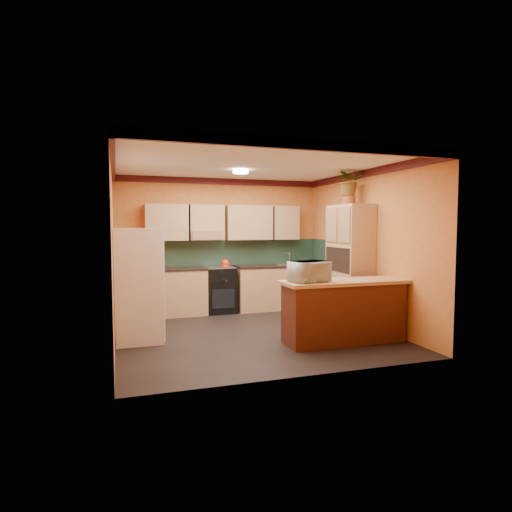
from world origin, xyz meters
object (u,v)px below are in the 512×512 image
(breakfast_bar, at_px, (344,313))
(pantry, at_px, (350,265))
(microwave, at_px, (309,272))
(base_cabinets_back, at_px, (250,289))
(fridge, at_px, (138,285))
(stove, at_px, (220,290))

(breakfast_bar, bearing_deg, pantry, 56.20)
(microwave, bearing_deg, base_cabinets_back, 75.69)
(base_cabinets_back, relative_size, pantry, 1.74)
(pantry, bearing_deg, fridge, -179.27)
(breakfast_bar, bearing_deg, fridge, 161.04)
(fridge, bearing_deg, microwave, -23.21)
(fridge, bearing_deg, base_cabinets_back, 37.41)
(base_cabinets_back, distance_m, stove, 0.63)
(pantry, relative_size, breakfast_bar, 1.17)
(base_cabinets_back, bearing_deg, microwave, -89.12)
(pantry, bearing_deg, microwave, -140.72)
(microwave, bearing_deg, breakfast_bar, -15.19)
(pantry, height_order, microwave, pantry)
(fridge, distance_m, microwave, 2.54)
(stove, distance_m, breakfast_bar, 3.01)
(pantry, bearing_deg, base_cabinets_back, 127.76)
(base_cabinets_back, distance_m, microwave, 2.82)
(fridge, relative_size, breakfast_bar, 0.94)
(base_cabinets_back, xyz_separation_m, breakfast_bar, (0.62, -2.74, 0.00))
(fridge, height_order, microwave, fridge)
(fridge, relative_size, pantry, 0.81)
(microwave, bearing_deg, stove, 88.48)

